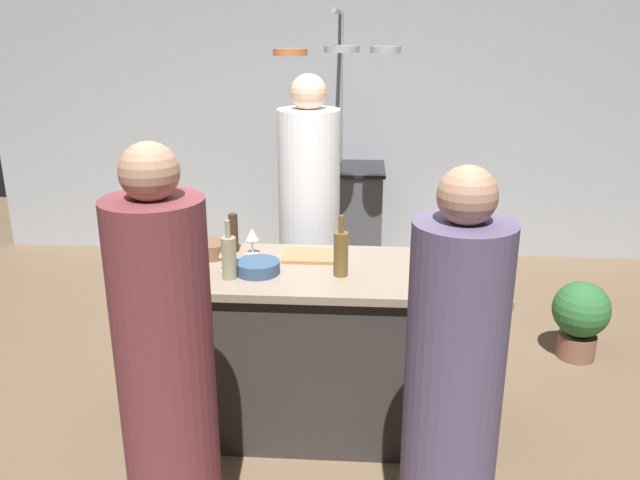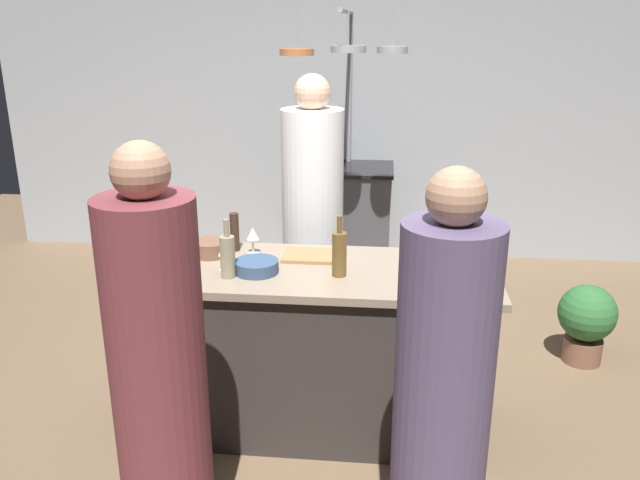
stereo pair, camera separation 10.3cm
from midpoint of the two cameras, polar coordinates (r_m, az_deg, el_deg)
The scene contains 22 objects.
ground_plane at distance 3.69m, azimuth 0.59°, elevation -15.65°, with size 9.00×9.00×0.00m, color brown.
back_wall at distance 5.94m, azimuth 3.18°, elevation 11.10°, with size 6.40×0.16×2.60m, color #9EA3A8.
kitchen_island at distance 3.46m, azimuth 0.61°, elevation -9.44°, with size 1.80×0.72×0.90m.
stove_range at distance 5.73m, azimuth 2.84°, elevation 2.09°, with size 0.80×0.64×0.89m.
chef at distance 4.07m, azimuth 0.09°, elevation 0.82°, with size 0.38×0.38×1.79m.
bar_stool_right at distance 2.97m, azimuth 11.20°, elevation -16.73°, with size 0.28×0.28×0.68m.
guest_right at distance 2.45m, azimuth 11.86°, elevation -14.34°, with size 0.35×0.35×1.65m.
bar_stool_left at distance 3.07m, azimuth -11.25°, elevation -15.48°, with size 0.28×0.28×0.68m.
guest_left at distance 2.56m, azimuth -12.78°, elevation -12.09°, with size 0.36×0.36×1.71m.
overhead_pot_rack at distance 5.05m, azimuth 2.82°, elevation 13.93°, with size 0.87×1.30×2.17m.
potted_plant at distance 4.47m, azimuth 22.98°, elevation -6.41°, with size 0.36×0.36×0.52m.
cutting_board at distance 3.41m, azimuth 0.31°, elevation -1.40°, with size 0.32×0.22×0.02m, color #997047.
pepper_mill at distance 3.51m, azimuth -6.68°, elevation 0.70°, with size 0.05×0.05×0.21m, color #382319.
wine_bottle_white at distance 3.14m, azimuth -7.20°, elevation -1.37°, with size 0.07×0.07×0.29m.
wine_bottle_green at distance 3.16m, azimuth -14.18°, elevation -1.37°, with size 0.07×0.07×0.33m.
wine_bottle_amber at distance 3.14m, azimuth 2.65°, elevation -1.15°, with size 0.07×0.07×0.30m.
wine_glass_near_right_guest at distance 3.23m, azimuth -7.47°, elevation -0.93°, with size 0.07×0.07×0.15m.
wine_glass_by_chef at distance 3.45m, azimuth -5.09°, elevation 0.45°, with size 0.07×0.07×0.15m.
wine_glass_near_left_guest at distance 3.52m, azimuth -11.38°, elevation 0.51°, with size 0.07×0.07×0.15m.
mixing_bowl_steel at distance 3.29m, azimuth 11.82°, elevation -2.25°, with size 0.20×0.20×0.06m, color #B7B7BC.
mixing_bowl_wooden at distance 3.48m, azimuth -8.70°, elevation -0.71°, with size 0.19×0.19×0.08m, color brown.
mixing_bowl_blue at distance 3.22m, azimuth -4.68°, elevation -2.34°, with size 0.22×0.22×0.06m, color #334C6B.
Camera 2 is at (0.32, -3.03, 2.08)m, focal length 36.43 mm.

